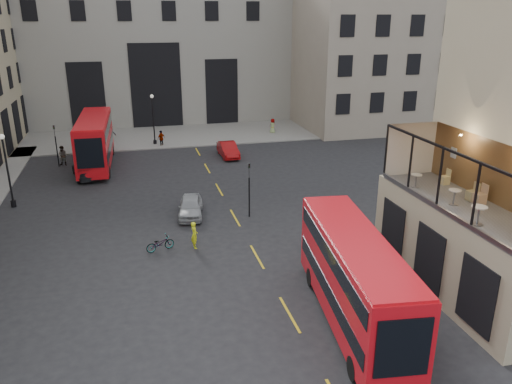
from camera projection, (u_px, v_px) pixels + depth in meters
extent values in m
plane|color=black|center=(330.00, 308.00, 23.40)|extent=(140.00, 140.00, 0.00)
cube|color=black|center=(429.00, 258.00, 23.90)|extent=(0.08, 9.20, 3.00)
cube|color=brown|center=(496.00, 173.00, 23.24)|extent=(0.04, 10.00, 2.90)
cube|color=beige|center=(411.00, 149.00, 27.47)|extent=(3.00, 0.04, 2.90)
cube|color=black|center=(473.00, 145.00, 22.41)|extent=(3.00, 10.00, 0.04)
cube|color=slate|center=(436.00, 206.00, 23.00)|extent=(0.12, 10.00, 0.18)
cube|color=black|center=(444.00, 148.00, 22.08)|extent=(0.12, 10.00, 0.10)
cube|color=beige|center=(454.00, 153.00, 26.10)|extent=(0.04, 0.45, 0.55)
cylinder|color=#FFD899|center=(461.00, 135.00, 24.44)|extent=(0.12, 0.12, 0.05)
cube|color=tan|center=(457.00, 250.00, 24.17)|extent=(3.00, 11.00, 4.50)
cube|color=slate|center=(464.00, 206.00, 23.40)|extent=(3.00, 10.00, 0.10)
cube|color=gray|center=(151.00, 49.00, 63.07)|extent=(34.00, 10.00, 18.00)
cube|color=black|center=(156.00, 86.00, 59.80)|extent=(6.00, 0.12, 10.00)
cube|color=black|center=(87.00, 97.00, 58.27)|extent=(4.00, 0.12, 8.00)
cube|color=black|center=(222.00, 92.00, 62.00)|extent=(4.00, 0.12, 8.00)
cube|color=gray|center=(361.00, 41.00, 61.26)|extent=(16.00, 18.00, 20.00)
cube|color=slate|center=(153.00, 136.00, 56.69)|extent=(40.00, 12.00, 0.12)
cylinder|color=black|center=(249.00, 197.00, 33.66)|extent=(0.10, 0.10, 2.80)
imported|color=black|center=(249.00, 170.00, 33.03)|extent=(0.16, 0.20, 1.00)
cylinder|color=black|center=(57.00, 152.00, 45.01)|extent=(0.10, 0.10, 2.80)
imported|color=black|center=(54.00, 131.00, 44.37)|extent=(0.16, 0.20, 1.00)
cylinder|color=black|center=(8.00, 174.00, 35.04)|extent=(0.14, 0.14, 5.00)
cylinder|color=black|center=(13.00, 203.00, 35.79)|extent=(0.36, 0.36, 0.50)
sphere|color=silver|center=(2.00, 137.00, 34.16)|extent=(0.36, 0.36, 0.36)
cylinder|color=black|center=(154.00, 122.00, 52.22)|extent=(0.14, 0.14, 5.00)
cylinder|color=black|center=(155.00, 143.00, 52.97)|extent=(0.36, 0.36, 0.50)
sphere|color=silver|center=(152.00, 96.00, 51.34)|extent=(0.36, 0.36, 0.36)
cube|color=red|center=(354.00, 278.00, 21.66)|extent=(3.63, 10.63, 3.69)
cube|color=black|center=(353.00, 288.00, 21.84)|extent=(3.60, 10.07, 0.76)
cube|color=black|center=(356.00, 254.00, 21.28)|extent=(3.60, 10.07, 0.76)
cube|color=red|center=(357.00, 238.00, 21.04)|extent=(3.51, 10.41, 0.11)
cylinder|color=black|center=(311.00, 277.00, 25.24)|extent=(0.38, 0.97, 0.95)
cylinder|color=black|center=(352.00, 275.00, 25.49)|extent=(0.38, 0.97, 0.95)
cylinder|color=black|center=(354.00, 368.00, 18.71)|extent=(0.38, 0.97, 0.95)
cylinder|color=black|center=(408.00, 364.00, 18.97)|extent=(0.38, 0.97, 0.95)
cube|color=red|center=(95.00, 140.00, 44.85)|extent=(2.84, 11.27, 3.97)
cube|color=black|center=(96.00, 146.00, 45.03)|extent=(2.86, 10.66, 0.82)
cube|color=black|center=(94.00, 127.00, 44.44)|extent=(2.86, 10.66, 0.82)
cube|color=red|center=(93.00, 118.00, 44.17)|extent=(2.73, 11.04, 0.12)
cylinder|color=black|center=(88.00, 151.00, 48.53)|extent=(0.31, 1.03, 1.02)
cylinder|color=black|center=(112.00, 150.00, 49.01)|extent=(0.31, 1.03, 1.02)
cylinder|color=black|center=(80.00, 174.00, 41.63)|extent=(0.31, 1.03, 1.02)
cylinder|color=black|center=(108.00, 172.00, 42.11)|extent=(0.31, 1.03, 1.02)
imported|color=#989BA0|center=(191.00, 207.00, 34.05)|extent=(2.22, 4.14, 1.34)
imported|color=#93090B|center=(228.00, 150.00, 48.37)|extent=(1.58, 4.33, 1.42)
imported|color=black|center=(86.00, 170.00, 42.18)|extent=(2.75, 4.97, 1.36)
imported|color=gray|center=(160.00, 243.00, 29.06)|extent=(1.79, 1.07, 0.89)
imported|color=#F2FF1A|center=(194.00, 235.00, 29.29)|extent=(0.45, 0.63, 1.64)
imported|color=gray|center=(63.00, 156.00, 45.46)|extent=(1.09, 0.98, 1.82)
imported|color=gray|center=(110.00, 133.00, 54.05)|extent=(1.40, 1.11, 1.89)
imported|color=gray|center=(161.00, 139.00, 52.11)|extent=(1.04, 0.95, 1.71)
imported|color=gray|center=(273.00, 126.00, 57.91)|extent=(1.01, 0.97, 1.74)
cylinder|color=white|center=(480.00, 207.00, 20.92)|extent=(0.66, 0.66, 0.04)
cylinder|color=slate|center=(478.00, 216.00, 21.05)|extent=(0.09, 0.09, 0.77)
cylinder|color=slate|center=(477.00, 224.00, 21.18)|extent=(0.48, 0.48, 0.03)
cylinder|color=beige|center=(455.00, 190.00, 23.19)|extent=(0.58, 0.58, 0.04)
cylinder|color=slate|center=(454.00, 197.00, 23.31)|extent=(0.08, 0.08, 0.68)
cylinder|color=slate|center=(453.00, 204.00, 23.43)|extent=(0.43, 0.43, 0.03)
cylinder|color=beige|center=(417.00, 175.00, 25.60)|extent=(0.55, 0.55, 0.04)
cylinder|color=slate|center=(416.00, 181.00, 25.71)|extent=(0.07, 0.07, 0.64)
cylinder|color=slate|center=(415.00, 187.00, 25.82)|extent=(0.40, 0.40, 0.03)
cube|color=tan|center=(479.00, 199.00, 23.46)|extent=(0.48, 0.48, 0.51)
cube|color=tan|center=(485.00, 189.00, 23.35)|extent=(0.05, 0.47, 0.45)
cube|color=tan|center=(472.00, 196.00, 23.87)|extent=(0.45, 0.45, 0.47)
cube|color=tan|center=(477.00, 187.00, 23.77)|extent=(0.05, 0.44, 0.42)
cube|color=tan|center=(445.00, 180.00, 26.21)|extent=(0.41, 0.41, 0.43)
cube|color=tan|center=(449.00, 172.00, 26.12)|extent=(0.04, 0.40, 0.38)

